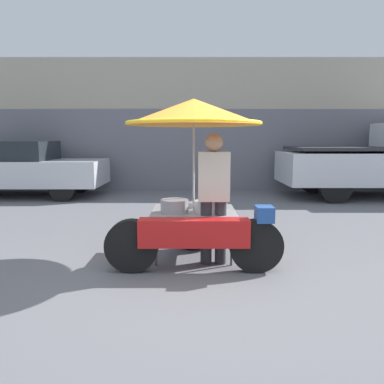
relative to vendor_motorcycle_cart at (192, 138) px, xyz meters
name	(u,v)px	position (x,y,z in m)	size (l,w,h in m)	color
ground_plane	(194,274)	(0.02, -0.60, -1.56)	(36.00, 36.00, 0.00)	slate
shopfront_building	(192,127)	(0.02, 7.44, 0.37)	(28.00, 2.06, 3.88)	#B2A893
vendor_motorcycle_cart	(192,138)	(0.00, 0.00, 0.00)	(2.08, 1.77, 2.06)	black
vendor_person	(212,192)	(0.24, -0.23, -0.65)	(0.38, 0.22, 1.61)	#2D2D33
parked_car	(16,168)	(-4.66, 5.20, -0.79)	(4.39, 1.79, 1.48)	black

